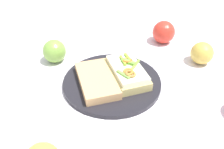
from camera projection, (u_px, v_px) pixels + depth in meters
name	position (u px, v px, depth m)	size (l,w,h in m)	color
ground_plane	(112.00, 84.00, 0.70)	(2.00, 2.00, 0.00)	silver
plate	(112.00, 82.00, 0.69)	(0.27, 0.27, 0.01)	black
sandwich	(127.00, 72.00, 0.69)	(0.18, 0.14, 0.05)	tan
bread_slice_side	(97.00, 80.00, 0.67)	(0.17, 0.09, 0.02)	tan
apple_1	(54.00, 51.00, 0.77)	(0.07, 0.07, 0.07)	#7AA943
apple_3	(202.00, 53.00, 0.76)	(0.07, 0.07, 0.07)	gold
apple_4	(164.00, 32.00, 0.86)	(0.08, 0.08, 0.08)	red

